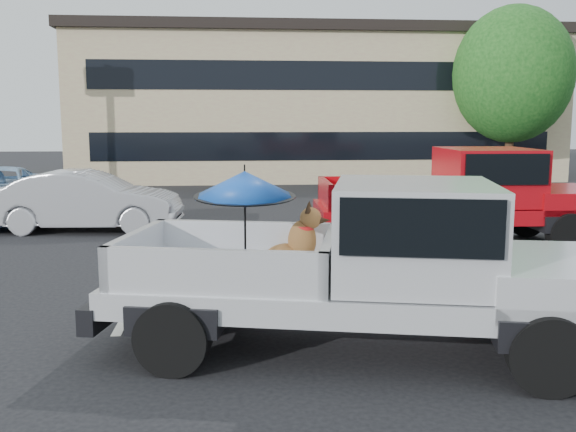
# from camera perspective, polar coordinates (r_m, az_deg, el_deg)

# --- Properties ---
(ground) EXTENTS (90.00, 90.00, 0.00)m
(ground) POSITION_cam_1_polar(r_m,az_deg,el_deg) (8.47, 6.21, -8.90)
(ground) COLOR black
(ground) RESTS_ON ground
(stripe_left) EXTENTS (0.12, 5.00, 0.01)m
(stripe_left) POSITION_cam_1_polar(r_m,az_deg,el_deg) (10.34, -12.66, -5.82)
(stripe_left) COLOR silver
(stripe_left) RESTS_ON ground
(stripe_right) EXTENTS (0.12, 5.00, 0.01)m
(stripe_right) POSITION_cam_1_polar(r_m,az_deg,el_deg) (11.22, 19.45, -4.96)
(stripe_right) COLOR silver
(stripe_right) RESTS_ON ground
(motel_building) EXTENTS (20.40, 8.40, 6.30)m
(motel_building) POSITION_cam_1_polar(r_m,az_deg,el_deg) (29.14, 2.20, 9.90)
(motel_building) COLOR tan
(motel_building) RESTS_ON ground
(tree_right) EXTENTS (4.46, 4.46, 6.78)m
(tree_right) POSITION_cam_1_polar(r_m,az_deg,el_deg) (26.22, 19.35, 11.77)
(tree_right) COLOR #332114
(tree_right) RESTS_ON ground
(tree_back) EXTENTS (4.68, 4.68, 7.11)m
(tree_back) POSITION_cam_1_polar(r_m,az_deg,el_deg) (32.87, 8.63, 11.77)
(tree_back) COLOR #332114
(tree_back) RESTS_ON ground
(silver_pickup) EXTENTS (5.98, 3.14, 2.06)m
(silver_pickup) POSITION_cam_1_polar(r_m,az_deg,el_deg) (7.02, 9.16, -3.74)
(silver_pickup) COLOR black
(silver_pickup) RESTS_ON ground
(red_pickup) EXTENTS (6.02, 2.36, 1.96)m
(red_pickup) POSITION_cam_1_polar(r_m,az_deg,el_deg) (13.42, 16.52, 1.98)
(red_pickup) COLOR black
(red_pickup) RESTS_ON ground
(silver_sedan) EXTENTS (4.29, 1.75, 1.38)m
(silver_sedan) POSITION_cam_1_polar(r_m,az_deg,el_deg) (15.35, -17.38, 1.29)
(silver_sedan) COLOR #ACADB3
(silver_sedan) RESTS_ON ground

